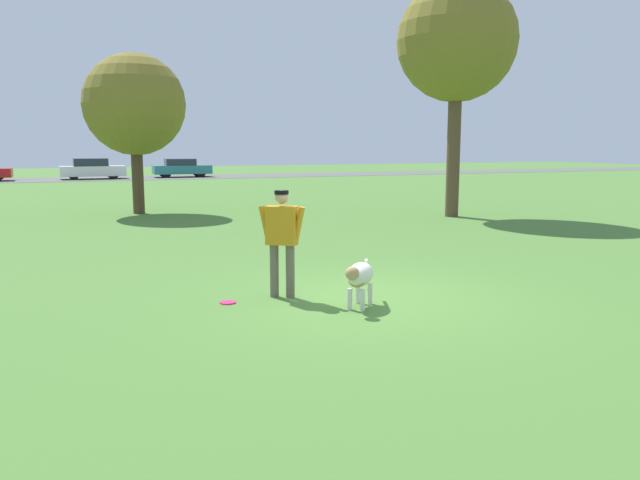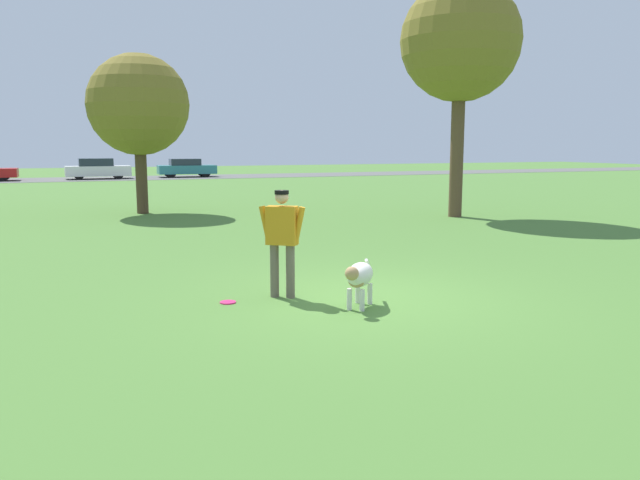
{
  "view_description": "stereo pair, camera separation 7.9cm",
  "coord_description": "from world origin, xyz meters",
  "px_view_note": "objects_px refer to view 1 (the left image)",
  "views": [
    {
      "loc": [
        -4.07,
        -8.0,
        2.22
      ],
      "look_at": [
        -0.7,
        0.04,
        0.9
      ],
      "focal_mm": 35.0,
      "sensor_mm": 36.0,
      "label": 1
    },
    {
      "loc": [
        -3.99,
        -8.03,
        2.22
      ],
      "look_at": [
        -0.7,
        0.04,
        0.9
      ],
      "focal_mm": 35.0,
      "sensor_mm": 36.0,
      "label": 2
    }
  ],
  "objects_px": {
    "tree_near_right": "(457,43)",
    "parked_car_teal": "(182,168)",
    "parked_car_white": "(92,169)",
    "person": "(282,235)",
    "frisbee": "(228,302)",
    "dog": "(359,276)",
    "tree_mid_center": "(135,105)"
  },
  "relations": [
    {
      "from": "person",
      "to": "frisbee",
      "type": "xyz_separation_m",
      "value": [
        -0.83,
        -0.02,
        -0.93
      ]
    },
    {
      "from": "parked_car_white",
      "to": "parked_car_teal",
      "type": "distance_m",
      "value": 5.99
    },
    {
      "from": "person",
      "to": "frisbee",
      "type": "relative_size",
      "value": 6.88
    },
    {
      "from": "person",
      "to": "dog",
      "type": "distance_m",
      "value": 1.34
    },
    {
      "from": "tree_mid_center",
      "to": "tree_near_right",
      "type": "xyz_separation_m",
      "value": [
        9.03,
        -4.72,
        1.81
      ]
    },
    {
      "from": "parked_car_white",
      "to": "tree_mid_center",
      "type": "bearing_deg",
      "value": -90.55
    },
    {
      "from": "person",
      "to": "parked_car_white",
      "type": "bearing_deg",
      "value": 127.94
    },
    {
      "from": "dog",
      "to": "tree_mid_center",
      "type": "distance_m",
      "value": 14.08
    },
    {
      "from": "person",
      "to": "parked_car_teal",
      "type": "bearing_deg",
      "value": 118.53
    },
    {
      "from": "tree_mid_center",
      "to": "parked_car_teal",
      "type": "height_order",
      "value": "tree_mid_center"
    },
    {
      "from": "tree_near_right",
      "to": "tree_mid_center",
      "type": "bearing_deg",
      "value": 152.4
    },
    {
      "from": "frisbee",
      "to": "parked_car_teal",
      "type": "distance_m",
      "value": 36.78
    },
    {
      "from": "parked_car_white",
      "to": "dog",
      "type": "bearing_deg",
      "value": -88.72
    },
    {
      "from": "frisbee",
      "to": "tree_mid_center",
      "type": "relative_size",
      "value": 0.04
    },
    {
      "from": "dog",
      "to": "tree_mid_center",
      "type": "relative_size",
      "value": 0.17
    },
    {
      "from": "frisbee",
      "to": "tree_mid_center",
      "type": "xyz_separation_m",
      "value": [
        0.27,
        12.73,
        3.5
      ]
    },
    {
      "from": "frisbee",
      "to": "parked_car_white",
      "type": "bearing_deg",
      "value": 90.05
    },
    {
      "from": "tree_mid_center",
      "to": "tree_near_right",
      "type": "bearing_deg",
      "value": -27.6
    },
    {
      "from": "frisbee",
      "to": "person",
      "type": "bearing_deg",
      "value": 1.67
    },
    {
      "from": "dog",
      "to": "person",
      "type": "bearing_deg",
      "value": -98.64
    },
    {
      "from": "person",
      "to": "parked_car_teal",
      "type": "xyz_separation_m",
      "value": [
        5.12,
        36.27,
        -0.29
      ]
    },
    {
      "from": "person",
      "to": "tree_near_right",
      "type": "height_order",
      "value": "tree_near_right"
    },
    {
      "from": "parked_car_white",
      "to": "parked_car_teal",
      "type": "xyz_separation_m",
      "value": [
        5.98,
        0.32,
        -0.02
      ]
    },
    {
      "from": "frisbee",
      "to": "tree_near_right",
      "type": "bearing_deg",
      "value": 40.77
    },
    {
      "from": "tree_mid_center",
      "to": "parked_car_teal",
      "type": "distance_m",
      "value": 24.4
    },
    {
      "from": "tree_mid_center",
      "to": "tree_near_right",
      "type": "distance_m",
      "value": 10.35
    },
    {
      "from": "frisbee",
      "to": "tree_near_right",
      "type": "relative_size",
      "value": 0.03
    },
    {
      "from": "person",
      "to": "dog",
      "type": "height_order",
      "value": "person"
    },
    {
      "from": "tree_near_right",
      "to": "person",
      "type": "bearing_deg",
      "value": -136.64
    },
    {
      "from": "person",
      "to": "tree_mid_center",
      "type": "distance_m",
      "value": 12.98
    },
    {
      "from": "tree_near_right",
      "to": "parked_car_teal",
      "type": "relative_size",
      "value": 1.78
    },
    {
      "from": "person",
      "to": "frisbee",
      "type": "distance_m",
      "value": 1.25
    }
  ]
}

